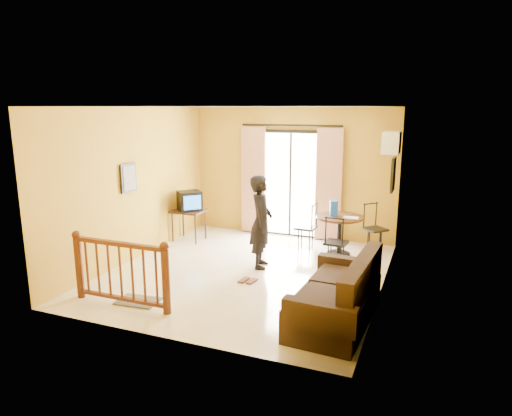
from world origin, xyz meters
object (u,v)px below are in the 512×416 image
at_px(dining_table, 340,224).
at_px(standing_person, 261,222).
at_px(coffee_table, 353,276).
at_px(sofa, 339,298).
at_px(television, 190,201).

xyz_separation_m(dining_table, standing_person, (-1.15, -1.21, 0.22)).
height_order(coffee_table, sofa, sofa).
distance_m(coffee_table, standing_person, 1.90).
height_order(sofa, standing_person, standing_person).
distance_m(dining_table, standing_person, 1.68).
relative_size(sofa, standing_person, 1.18).
height_order(television, coffee_table, television).
bearing_deg(standing_person, sofa, -148.22).
height_order(dining_table, sofa, sofa).
bearing_deg(television, standing_person, -71.94).
distance_m(dining_table, sofa, 2.93).
bearing_deg(television, sofa, -80.90).
distance_m(television, dining_table, 3.15).
distance_m(television, standing_person, 2.22).
distance_m(television, sofa, 4.59).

